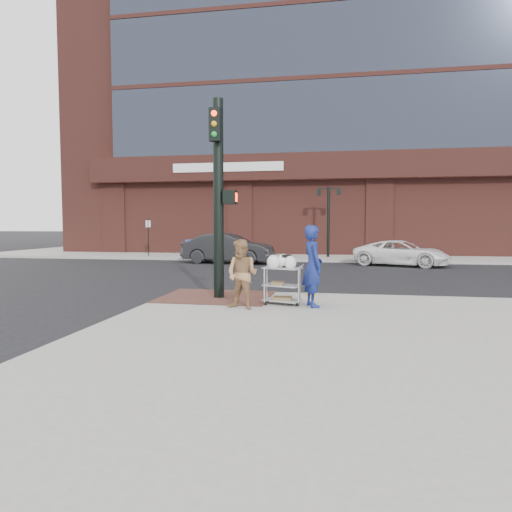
% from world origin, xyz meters
% --- Properties ---
extents(ground, '(220.00, 220.00, 0.00)m').
position_xyz_m(ground, '(0.00, 0.00, 0.00)').
color(ground, black).
rests_on(ground, ground).
extents(sidewalk_far, '(65.00, 36.00, 0.15)m').
position_xyz_m(sidewalk_far, '(12.50, 32.00, 0.07)').
color(sidewalk_far, gray).
rests_on(sidewalk_far, ground).
extents(brick_curb_ramp, '(2.80, 2.40, 0.01)m').
position_xyz_m(brick_curb_ramp, '(-0.60, 0.90, 0.16)').
color(brick_curb_ramp, '#532C27').
rests_on(brick_curb_ramp, sidewalk_near).
extents(bank_building, '(42.00, 26.00, 28.00)m').
position_xyz_m(bank_building, '(5.00, 31.00, 14.15)').
color(bank_building, brown).
rests_on(bank_building, sidewalk_far).
extents(lamp_post, '(1.32, 0.22, 4.00)m').
position_xyz_m(lamp_post, '(2.00, 16.00, 2.62)').
color(lamp_post, black).
rests_on(lamp_post, sidewalk_far).
extents(parking_sign, '(0.05, 0.05, 2.20)m').
position_xyz_m(parking_sign, '(-8.50, 15.00, 1.25)').
color(parking_sign, black).
rests_on(parking_sign, sidewalk_far).
extents(traffic_signal_pole, '(0.61, 0.51, 5.00)m').
position_xyz_m(traffic_signal_pole, '(-0.48, 0.77, 2.83)').
color(traffic_signal_pole, black).
rests_on(traffic_signal_pole, sidewalk_near).
extents(woman_blue, '(0.67, 0.80, 1.86)m').
position_xyz_m(woman_blue, '(1.92, -0.08, 1.08)').
color(woman_blue, navy).
rests_on(woman_blue, sidewalk_near).
extents(pedestrian_tan, '(0.90, 0.79, 1.55)m').
position_xyz_m(pedestrian_tan, '(0.40, -0.63, 0.92)').
color(pedestrian_tan, '#A3774D').
rests_on(pedestrian_tan, sidewalk_near).
extents(sedan_dark, '(4.84, 2.06, 1.55)m').
position_xyz_m(sedan_dark, '(-3.07, 12.58, 0.78)').
color(sedan_dark, black).
rests_on(sedan_dark, ground).
extents(minivan_white, '(4.90, 3.47, 1.24)m').
position_xyz_m(minivan_white, '(5.59, 12.56, 0.62)').
color(minivan_white, white).
rests_on(minivan_white, ground).
extents(utility_cart, '(0.95, 0.71, 1.18)m').
position_xyz_m(utility_cart, '(1.22, 0.08, 0.68)').
color(utility_cart, '#999A9E').
rests_on(utility_cart, sidewalk_near).
extents(fire_hydrant, '(0.36, 0.25, 0.77)m').
position_xyz_m(fire_hydrant, '(1.82, 1.56, 0.54)').
color(fire_hydrant, yellow).
rests_on(fire_hydrant, sidewalk_near).
extents(newsbox_yellow, '(0.54, 0.52, 1.05)m').
position_xyz_m(newsbox_yellow, '(-4.85, 15.32, 0.67)').
color(newsbox_yellow, yellow).
rests_on(newsbox_yellow, sidewalk_far).
extents(newsbox_blue, '(0.45, 0.42, 0.96)m').
position_xyz_m(newsbox_blue, '(-6.20, 15.62, 0.63)').
color(newsbox_blue, '#1C41B7').
rests_on(newsbox_blue, sidewalk_far).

